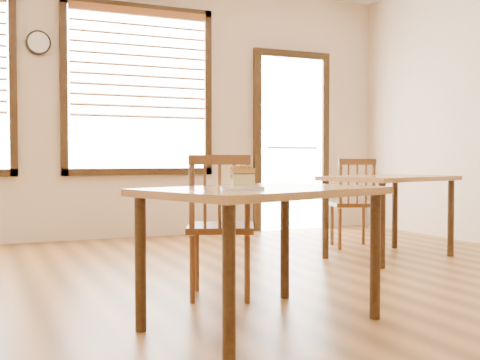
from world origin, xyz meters
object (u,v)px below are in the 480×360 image
object	(u,v)px
cafe_table_main	(262,205)
cake_slice	(242,176)
wall_clock	(38,43)
cafe_table_second	(389,187)
plate	(242,188)
cafe_chair_second	(353,202)
cafe_chair_main	(221,225)

from	to	relation	value
cafe_table_main	cake_slice	world-z (taller)	cake_slice
wall_clock	cafe_table_main	xyz separation A→B (m)	(0.78, -3.86, -1.49)
cafe_table_second	plate	distance (m)	2.83
cafe_table_second	plate	size ratio (longest dim) A/B	5.85
cafe_table_second	cafe_chair_second	distance (m)	0.66
cafe_table_main	plate	bearing A→B (deg)	-159.11
cafe_table_main	cafe_table_second	bearing A→B (deg)	18.04
wall_clock	cafe_table_main	bearing A→B (deg)	-78.58
cake_slice	cafe_table_main	bearing A→B (deg)	52.89
cafe_chair_second	cake_slice	bearing A→B (deg)	65.14
cafe_table_second	cake_slice	world-z (taller)	cake_slice
plate	cake_slice	xyz separation A→B (m)	(0.00, -0.00, 0.06)
wall_clock	cafe_chair_main	distance (m)	3.70
cafe_table_second	cafe_chair_second	bearing A→B (deg)	71.57
wall_clock	cafe_chair_second	size ratio (longest dim) A/B	0.28
cafe_chair_main	cake_slice	distance (m)	0.92
cafe_table_second	wall_clock	bearing A→B (deg)	126.05
wall_clock	cafe_chair_second	xyz separation A→B (m)	(2.88, -1.68, -1.69)
cafe_table_main	cafe_chair_main	bearing A→B (deg)	68.88
plate	cake_slice	world-z (taller)	cake_slice
wall_clock	cafe_chair_second	bearing A→B (deg)	-30.24
cafe_table_main	cafe_table_second	xyz separation A→B (m)	(2.06, 1.55, -0.01)
cafe_table_main	cafe_table_second	distance (m)	2.58
cafe_table_main	cafe_chair_main	size ratio (longest dim) A/B	1.55
cafe_chair_second	plate	size ratio (longest dim) A/B	4.08
cafe_table_second	cake_slice	bearing A→B (deg)	-157.53
wall_clock	cake_slice	distance (m)	4.27
plate	cake_slice	bearing A→B (deg)	-36.65
wall_clock	plate	bearing A→B (deg)	-81.65
cafe_chair_second	plate	bearing A→B (deg)	65.14
cafe_table_main	cafe_chair_main	xyz separation A→B (m)	(0.02, 0.67, -0.18)
cafe_table_main	cafe_chair_main	distance (m)	0.69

